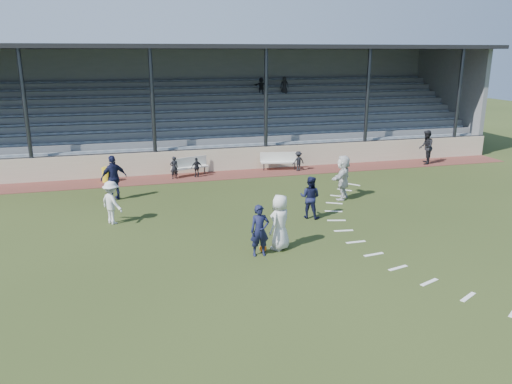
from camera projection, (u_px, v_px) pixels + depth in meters
ground at (276, 250)px, 16.24m from camera, size 90.00×90.00×0.00m
cinder_track at (216, 176)px, 26.00m from camera, size 34.00×2.00×0.02m
retaining_wall at (213, 160)px, 26.82m from camera, size 34.00×0.18×1.20m
bench_left at (189, 165)px, 25.89m from camera, size 2.02×1.07×0.95m
bench_right at (279, 159)px, 27.14m from camera, size 2.04×0.76×0.95m
trash_bin at (107, 175)px, 24.61m from camera, size 0.46×0.46×0.73m
football at (263, 248)px, 16.11m from camera, size 0.24×0.24×0.24m
player_white_lead at (280, 222)px, 16.14m from camera, size 1.06×1.03×1.84m
player_navy_lead at (260, 231)px, 15.64m from camera, size 0.62×0.43×1.66m
player_navy_mid at (310, 197)px, 19.23m from camera, size 1.02×0.98×1.66m
player_white_wing at (112, 203)px, 18.59m from camera, size 1.11×1.22×1.64m
player_navy_wing at (114, 178)px, 21.54m from camera, size 1.25×0.85×1.97m
player_white_back at (343, 177)px, 21.69m from camera, size 1.57×1.78×1.95m
official at (426, 147)px, 28.45m from camera, size 1.11×1.18×1.93m
sub_left_near at (174, 168)px, 25.17m from camera, size 0.46×0.35×1.15m
sub_left_far at (197, 167)px, 25.54m from camera, size 0.62×0.33×1.00m
sub_right at (298, 161)px, 26.91m from camera, size 0.75×0.53×1.06m
grandstand at (199, 120)px, 30.76m from camera, size 34.60×9.00×6.61m
penalty_arc at (389, 238)px, 17.26m from camera, size 3.89×14.63×0.01m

